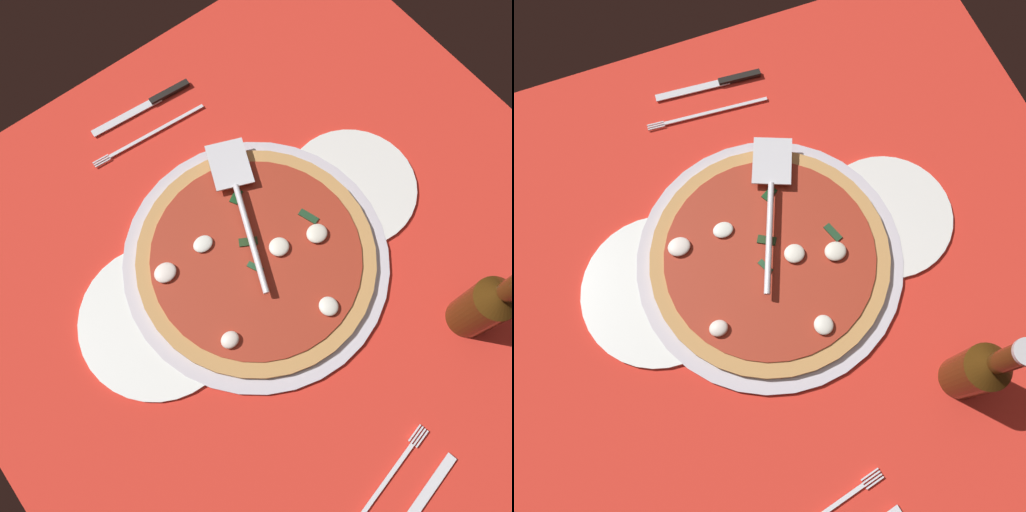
% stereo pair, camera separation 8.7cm
% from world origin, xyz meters
% --- Properties ---
extents(ground_plane, '(1.02, 1.02, 0.01)m').
position_xyz_m(ground_plane, '(0.00, 0.00, -0.00)').
color(ground_plane, red).
extents(checker_pattern, '(1.02, 1.02, 0.00)m').
position_xyz_m(checker_pattern, '(0.00, 0.00, 0.00)').
color(checker_pattern, silver).
rests_on(checker_pattern, ground_plane).
extents(pizza_pan, '(0.43, 0.43, 0.01)m').
position_xyz_m(pizza_pan, '(-0.03, 0.04, 0.01)').
color(pizza_pan, silver).
rests_on(pizza_pan, ground_plane).
extents(dinner_plate_left, '(0.25, 0.25, 0.01)m').
position_xyz_m(dinner_plate_left, '(-0.21, 0.06, 0.01)').
color(dinner_plate_left, white).
rests_on(dinner_plate_left, ground_plane).
extents(dinner_plate_right, '(0.22, 0.22, 0.01)m').
position_xyz_m(dinner_plate_right, '(0.18, 0.05, 0.01)').
color(dinner_plate_right, white).
rests_on(dinner_plate_right, ground_plane).
extents(pizza, '(0.39, 0.39, 0.03)m').
position_xyz_m(pizza, '(-0.03, 0.04, 0.02)').
color(pizza, tan).
rests_on(pizza, pizza_pan).
extents(pizza_server, '(0.14, 0.27, 0.01)m').
position_xyz_m(pizza_server, '(0.00, 0.13, 0.04)').
color(pizza_server, silver).
rests_on(pizza_server, pizza).
extents(place_setting_far, '(0.23, 0.14, 0.01)m').
position_xyz_m(place_setting_far, '(-0.01, 0.37, 0.00)').
color(place_setting_far, white).
rests_on(place_setting_far, ground_plane).
extents(beer_bottle, '(0.06, 0.06, 0.24)m').
position_xyz_m(beer_bottle, '(0.17, -0.24, 0.09)').
color(beer_bottle, '#40260B').
rests_on(beer_bottle, ground_plane).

